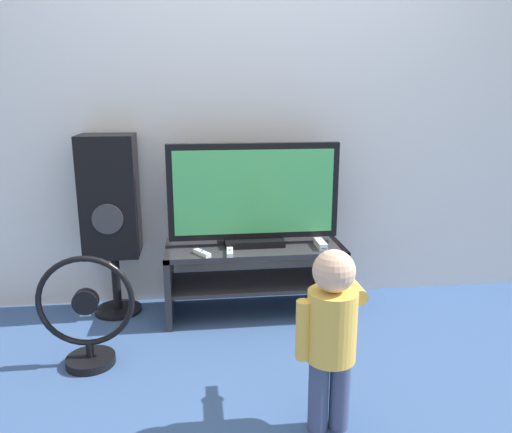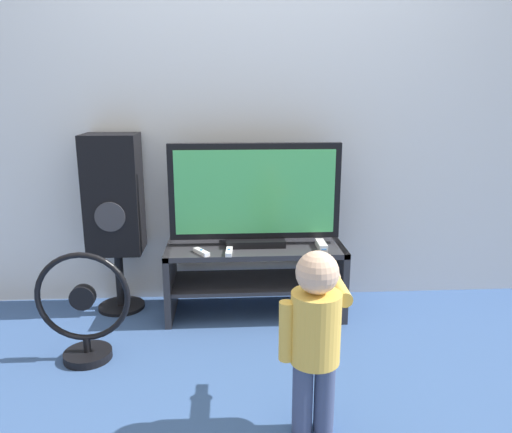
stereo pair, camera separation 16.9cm
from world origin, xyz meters
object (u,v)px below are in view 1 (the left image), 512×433
(remote_secondary, at_px, (230,252))
(floor_fan, at_px, (87,317))
(speaker_tower, at_px, (110,200))
(child, at_px, (332,326))
(remote_primary, at_px, (202,253))
(game_console, at_px, (320,244))
(television, at_px, (254,196))

(remote_secondary, bearing_deg, floor_fan, -154.01)
(speaker_tower, bearing_deg, floor_fan, -94.46)
(child, bearing_deg, remote_secondary, 108.51)
(remote_primary, bearing_deg, game_console, 5.03)
(child, bearing_deg, game_console, 78.08)
(television, distance_m, floor_fan, 1.11)
(remote_primary, relative_size, remote_secondary, 0.97)
(remote_primary, bearing_deg, television, 28.14)
(television, height_order, floor_fan, television)
(speaker_tower, bearing_deg, child, -50.72)
(remote_secondary, height_order, floor_fan, floor_fan)
(television, relative_size, child, 1.33)
(floor_fan, bearing_deg, remote_primary, 32.10)
(game_console, bearing_deg, floor_fan, -161.69)
(child, xyz_separation_m, speaker_tower, (-0.98, 1.20, 0.25))
(remote_primary, relative_size, child, 0.17)
(child, bearing_deg, floor_fan, 149.83)
(remote_primary, height_order, child, child)
(television, xyz_separation_m, game_console, (0.37, -0.10, -0.27))
(speaker_tower, bearing_deg, remote_primary, -26.15)
(remote_secondary, xyz_separation_m, speaker_tower, (-0.66, 0.25, 0.26))
(television, relative_size, game_console, 6.20)
(speaker_tower, bearing_deg, remote_secondary, -20.98)
(television, relative_size, remote_primary, 7.67)
(game_console, bearing_deg, child, -101.92)
(television, bearing_deg, remote_secondary, -132.55)
(child, height_order, floor_fan, child)
(remote_primary, bearing_deg, remote_secondary, -1.35)
(remote_secondary, distance_m, speaker_tower, 0.75)
(remote_primary, distance_m, remote_secondary, 0.15)
(child, distance_m, floor_fan, 1.20)
(remote_primary, relative_size, floor_fan, 0.23)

